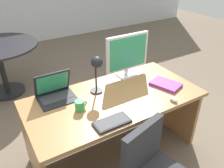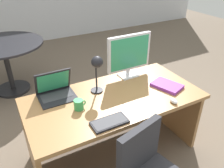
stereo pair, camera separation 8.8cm
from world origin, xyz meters
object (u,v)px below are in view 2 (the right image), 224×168
object	(u,v)px
desk_lamp	(97,67)
coffee_mug	(79,105)
mouse	(174,101)
book	(167,86)
meeting_table	(5,56)
keyboard	(110,122)
laptop	(55,88)
monitor	(129,54)
desk	(112,111)

from	to	relation	value
desk_lamp	coffee_mug	size ratio (longest dim) A/B	3.47
mouse	book	distance (m)	0.29
meeting_table	book	bearing A→B (deg)	-56.30
mouse	meeting_table	xyz separation A→B (m)	(-1.22, 2.28, -0.16)
keyboard	coffee_mug	world-z (taller)	coffee_mug
laptop	desk_lamp	size ratio (longest dim) A/B	0.88
monitor	laptop	bearing A→B (deg)	-179.86
meeting_table	keyboard	bearing A→B (deg)	-75.98
meeting_table	monitor	bearing A→B (deg)	-55.23
monitor	desk_lamp	bearing A→B (deg)	-161.46
monitor	meeting_table	distance (m)	2.02
desk	keyboard	bearing A→B (deg)	-120.68
book	keyboard	bearing A→B (deg)	-163.83
desk	monitor	xyz separation A→B (m)	(0.35, 0.25, 0.47)
laptop	mouse	xyz separation A→B (m)	(0.91, -0.65, -0.06)
keyboard	monitor	bearing A→B (deg)	47.64
laptop	meeting_table	size ratio (longest dim) A/B	0.30
desk	mouse	xyz separation A→B (m)	(0.43, -0.40, 0.23)
desk_lamp	coffee_mug	xyz separation A→B (m)	(-0.26, -0.17, -0.23)
desk	meeting_table	world-z (taller)	meeting_table
keyboard	mouse	bearing A→B (deg)	-2.19
monitor	coffee_mug	world-z (taller)	monitor
coffee_mug	desk	bearing A→B (deg)	11.12
monitor	meeting_table	world-z (taller)	monitor
desk_lamp	desk	bearing A→B (deg)	-44.55
monitor	mouse	bearing A→B (deg)	-82.51
book	desk_lamp	bearing A→B (deg)	159.82
laptop	mouse	size ratio (longest dim) A/B	3.83
meeting_table	coffee_mug	bearing A→B (deg)	-77.88
monitor	keyboard	bearing A→B (deg)	-132.36
desk_lamp	monitor	bearing A→B (deg)	18.54
mouse	laptop	bearing A→B (deg)	144.72
monitor	keyboard	world-z (taller)	monitor
monitor	book	xyz separation A→B (m)	(0.22, -0.39, -0.25)
keyboard	mouse	size ratio (longest dim) A/B	3.39
desk	book	world-z (taller)	book
desk	book	xyz separation A→B (m)	(0.56, -0.15, 0.22)
desk	meeting_table	distance (m)	2.03
meeting_table	mouse	bearing A→B (deg)	-61.90
laptop	keyboard	world-z (taller)	laptop
mouse	desk_lamp	xyz separation A→B (m)	(-0.53, 0.50, 0.26)
mouse	coffee_mug	distance (m)	0.86
laptop	book	world-z (taller)	laptop
desk	mouse	bearing A→B (deg)	-42.72
desk_lamp	meeting_table	world-z (taller)	desk_lamp
keyboard	meeting_table	bearing A→B (deg)	104.02
desk	coffee_mug	bearing A→B (deg)	-168.88
mouse	desk_lamp	size ratio (longest dim) A/B	0.23
desk	keyboard	xyz separation A→B (m)	(-0.22, -0.37, 0.22)
book	coffee_mug	distance (m)	0.93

